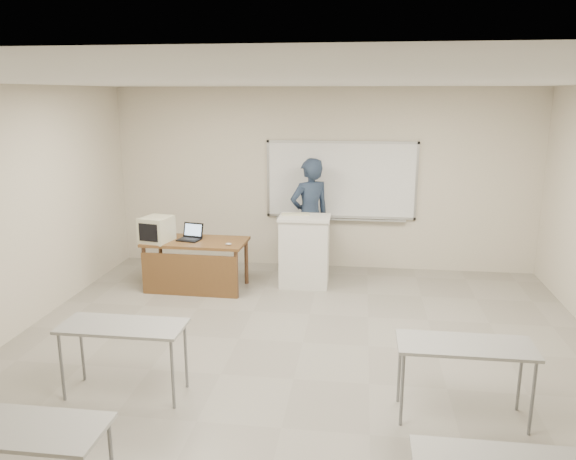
# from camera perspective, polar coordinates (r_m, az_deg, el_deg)

# --- Properties ---
(floor) EXTENTS (7.00, 8.00, 0.01)m
(floor) POSITION_cam_1_polar(r_m,az_deg,el_deg) (6.04, 0.58, -14.94)
(floor) COLOR gray
(floor) RESTS_ON ground
(whiteboard) EXTENTS (2.48, 0.10, 1.31)m
(whiteboard) POSITION_cam_1_polar(r_m,az_deg,el_deg) (9.34, 5.42, 4.97)
(whiteboard) COLOR white
(whiteboard) RESTS_ON floor
(student_desks) EXTENTS (4.40, 2.20, 0.73)m
(student_desks) POSITION_cam_1_polar(r_m,az_deg,el_deg) (4.54, -1.56, -15.57)
(student_desks) COLOR gray
(student_desks) RESTS_ON floor
(instructor_desk) EXTENTS (1.51, 0.76, 0.75)m
(instructor_desk) POSITION_cam_1_polar(r_m,az_deg,el_deg) (8.45, -9.52, -2.52)
(instructor_desk) COLOR brown
(instructor_desk) RESTS_ON floor
(podium) EXTENTS (0.77, 0.56, 1.09)m
(podium) POSITION_cam_1_polar(r_m,az_deg,el_deg) (8.59, 1.67, -2.13)
(podium) COLOR white
(podium) RESTS_ON floor
(crt_monitor) EXTENTS (0.40, 0.45, 0.38)m
(crt_monitor) POSITION_cam_1_polar(r_m,az_deg,el_deg) (8.53, -13.17, 0.07)
(crt_monitor) COLOR #BFBB9B
(crt_monitor) RESTS_ON instructor_desk
(laptop) EXTENTS (0.32, 0.30, 0.24)m
(laptop) POSITION_cam_1_polar(r_m,az_deg,el_deg) (8.56, -9.93, -0.59)
(laptop) COLOR black
(laptop) RESTS_ON instructor_desk
(mouse) EXTENTS (0.09, 0.06, 0.03)m
(mouse) POSITION_cam_1_polar(r_m,az_deg,el_deg) (8.17, -6.07, -1.43)
(mouse) COLOR #BBBCC3
(mouse) RESTS_ON instructor_desk
(keyboard) EXTENTS (0.44, 0.22, 0.02)m
(keyboard) POSITION_cam_1_polar(r_m,az_deg,el_deg) (8.55, 0.76, 1.61)
(keyboard) COLOR #BFBB9B
(keyboard) RESTS_ON podium
(presenter) EXTENTS (0.83, 0.76, 1.90)m
(presenter) POSITION_cam_1_polar(r_m,az_deg,el_deg) (9.10, 2.22, 1.38)
(presenter) COLOR black
(presenter) RESTS_ON floor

